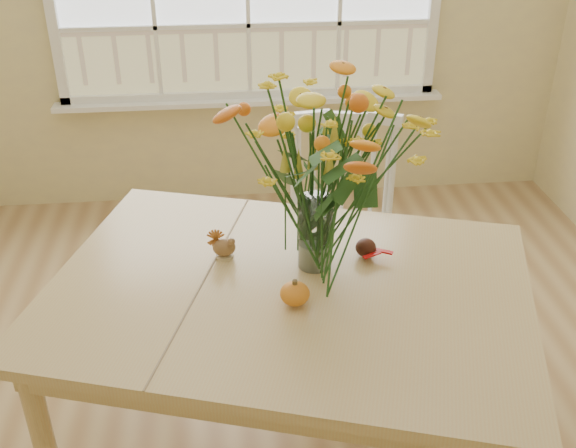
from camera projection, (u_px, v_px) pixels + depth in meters
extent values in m
cube|color=white|center=(251.00, 101.00, 4.21)|extent=(2.42, 0.12, 0.03)
cube|color=tan|center=(289.00, 290.00, 2.22)|extent=(1.83, 1.53, 0.04)
cube|color=tan|center=(289.00, 307.00, 2.26)|extent=(1.68, 1.38, 0.10)
cylinder|color=tan|center=(155.00, 289.00, 2.95)|extent=(0.07, 0.07, 0.80)
cylinder|color=tan|center=(480.00, 329.00, 2.71)|extent=(0.07, 0.07, 0.80)
cube|color=white|center=(341.00, 249.00, 3.04)|extent=(0.55, 0.53, 0.05)
cube|color=white|center=(343.00, 175.00, 3.07)|extent=(0.49, 0.11, 0.56)
cylinder|color=white|center=(298.00, 319.00, 3.03)|extent=(0.04, 0.04, 0.48)
cylinder|color=white|center=(300.00, 274.00, 3.33)|extent=(0.04, 0.04, 0.48)
cylinder|color=white|center=(383.00, 321.00, 3.01)|extent=(0.04, 0.04, 0.48)
cylinder|color=white|center=(377.00, 276.00, 3.32)|extent=(0.04, 0.04, 0.48)
cylinder|color=white|center=(315.00, 232.00, 2.26)|extent=(0.11, 0.11, 0.26)
ellipsoid|color=orange|center=(295.00, 295.00, 2.10)|extent=(0.09, 0.09, 0.07)
cylinder|color=#CCB78C|center=(225.00, 256.00, 2.36)|extent=(0.06, 0.06, 0.01)
ellipsoid|color=brown|center=(224.00, 247.00, 2.34)|extent=(0.08, 0.06, 0.07)
ellipsoid|color=#38160F|center=(366.00, 248.00, 2.35)|extent=(0.07, 0.07, 0.07)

